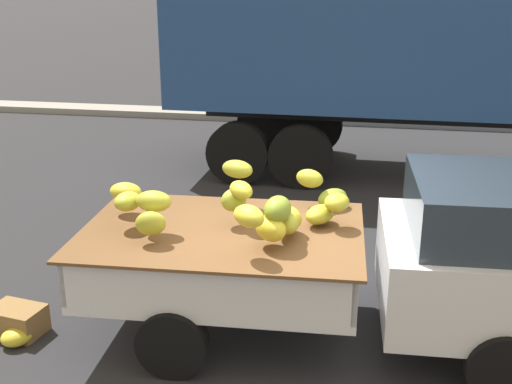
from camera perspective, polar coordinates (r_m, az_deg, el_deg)
The scene contains 5 objects.
ground at distance 6.43m, azimuth 4.09°, elevation -13.00°, with size 220.00×220.00×0.00m, color #28282B.
curb_strip at distance 15.85m, azimuth 8.34°, elevation 6.52°, with size 80.00×0.80×0.16m, color gray.
pickup_truck at distance 6.12m, azimuth 14.45°, elevation -5.84°, with size 4.85×2.08×1.70m.
fallen_banana_bunch_near_tailgate at distance 6.68m, azimuth -20.85°, elevation -12.13°, with size 0.30×0.26×0.17m, color yellow.
produce_crate at distance 6.85m, azimuth -20.78°, elevation -10.80°, with size 0.52×0.36×0.28m, color olive.
Camera 1 is at (0.56, -5.44, 3.37)m, focal length 44.21 mm.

